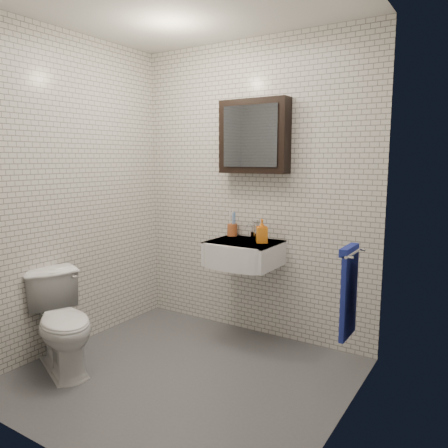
% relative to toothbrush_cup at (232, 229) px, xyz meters
% --- Properties ---
extents(ground, '(2.20, 2.00, 0.01)m').
position_rel_toothbrush_cup_xyz_m(ground, '(0.16, -0.94, -0.90)').
color(ground, '#515359').
rests_on(ground, ground).
extents(room_shell, '(2.22, 2.02, 2.51)m').
position_rel_toothbrush_cup_xyz_m(room_shell, '(0.16, -0.94, 0.56)').
color(room_shell, silver).
rests_on(room_shell, ground).
extents(washbasin, '(0.55, 0.50, 0.20)m').
position_rel_toothbrush_cup_xyz_m(washbasin, '(0.21, -0.21, -0.15)').
color(washbasin, white).
rests_on(washbasin, room_shell).
extents(faucet, '(0.06, 0.20, 0.15)m').
position_rel_toothbrush_cup_xyz_m(faucet, '(0.21, -0.01, 0.01)').
color(faucet, silver).
rests_on(faucet, washbasin).
extents(mirror_cabinet, '(0.60, 0.15, 0.60)m').
position_rel_toothbrush_cup_xyz_m(mirror_cabinet, '(0.21, -0.01, 0.79)').
color(mirror_cabinet, black).
rests_on(mirror_cabinet, room_shell).
extents(towel_rail, '(0.09, 0.30, 0.58)m').
position_rel_toothbrush_cup_xyz_m(towel_rail, '(1.21, -0.59, -0.18)').
color(towel_rail, silver).
rests_on(towel_rail, room_shell).
extents(toothbrush_cup, '(0.10, 0.10, 0.24)m').
position_rel_toothbrush_cup_xyz_m(toothbrush_cup, '(0.00, 0.00, 0.00)').
color(toothbrush_cup, '#AA542A').
rests_on(toothbrush_cup, washbasin).
extents(soap_bottle, '(0.12, 0.12, 0.19)m').
position_rel_toothbrush_cup_xyz_m(soap_bottle, '(0.36, -0.14, 0.04)').
color(soap_bottle, orange).
rests_on(soap_bottle, washbasin).
extents(toilet, '(0.79, 0.63, 0.70)m').
position_rel_toothbrush_cup_xyz_m(toilet, '(-0.64, -1.31, -0.56)').
color(toilet, white).
rests_on(toilet, ground).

